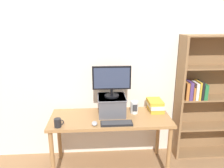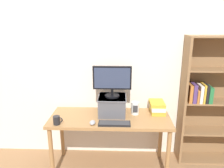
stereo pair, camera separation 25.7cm
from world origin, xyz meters
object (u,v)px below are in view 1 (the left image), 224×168
coffee_mug (58,123)px  bookshelf_unit (207,96)px  computer_mouse (95,123)px  computer_monitor (112,80)px  riser_box (112,105)px  book_stack (155,105)px  desk (110,123)px  desk_speaker (134,107)px  keyboard (117,123)px

coffee_mug → bookshelf_unit: bearing=13.6°
computer_mouse → coffee_mug: size_ratio=0.95×
computer_monitor → computer_mouse: bearing=-127.2°
riser_box → book_stack: size_ratio=1.34×
riser_box → computer_mouse: riser_box is taller
riser_box → computer_monitor: size_ratio=0.75×
desk → computer_mouse: 0.29m
computer_monitor → riser_box: bearing=90.0°
desk → riser_box: (0.02, 0.09, 0.20)m
bookshelf_unit → computer_mouse: (-1.51, -0.44, -0.13)m
book_stack → desk_speaker: size_ratio=1.64×
bookshelf_unit → desk_speaker: bearing=-171.7°
computer_monitor → computer_mouse: size_ratio=4.46×
computer_monitor → book_stack: 0.68m
computer_monitor → keyboard: size_ratio=1.28×
computer_monitor → keyboard: (0.04, -0.28, -0.43)m
computer_monitor → keyboard: 0.52m
computer_monitor → keyboard: bearing=-82.9°
book_stack → bookshelf_unit: bearing=7.3°
riser_box → computer_monitor: (0.00, -0.00, 0.32)m
computer_monitor → book_stack: size_ratio=1.79×
computer_mouse → book_stack: bearing=23.8°
bookshelf_unit → computer_monitor: size_ratio=3.60×
computer_monitor → coffee_mug: computer_monitor is taller
bookshelf_unit → computer_mouse: bearing=-163.8°
desk → keyboard: 0.23m
coffee_mug → riser_box: bearing=26.3°
computer_monitor → computer_mouse: (-0.21, -0.28, -0.43)m
keyboard → book_stack: bearing=33.1°
keyboard → desk_speaker: (0.25, 0.29, 0.07)m
riser_box → keyboard: (0.04, -0.29, -0.11)m
computer_mouse → coffee_mug: (-0.40, -0.02, 0.03)m
computer_mouse → book_stack: book_stack is taller
bookshelf_unit → book_stack: 0.73m
computer_mouse → keyboard: bearing=-0.8°
desk_speaker → computer_mouse: bearing=-149.7°
riser_box → computer_mouse: (-0.21, -0.28, -0.10)m
computer_monitor → keyboard: computer_monitor is taller
bookshelf_unit → coffee_mug: size_ratio=15.23×
keyboard → desk: bearing=106.4°
computer_mouse → riser_box: bearing=53.0°
keyboard → computer_mouse: bearing=179.2°
riser_box → coffee_mug: 0.69m
keyboard → computer_mouse: (-0.25, 0.00, 0.01)m
computer_monitor → desk_speaker: (0.29, 0.01, -0.36)m
coffee_mug → desk_speaker: 0.95m
bookshelf_unit → keyboard: (-1.26, -0.44, -0.13)m
desk → book_stack: size_ratio=5.62×
keyboard → bookshelf_unit: bearing=19.3°
riser_box → desk: bearing=-105.0°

